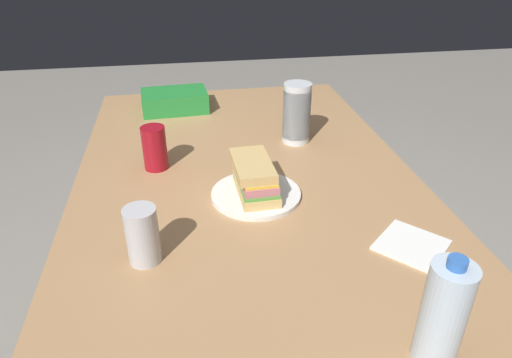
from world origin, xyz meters
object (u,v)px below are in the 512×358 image
object	(u,v)px
dining_table	(249,212)
chip_bag	(175,101)
sandwich	(255,177)
soda_can_silver	(143,235)
soda_can_red	(155,148)
paper_plate	(256,194)
plastic_cup_stack	(297,113)
water_bottle_tall	(443,314)

from	to	relation	value
dining_table	chip_bag	world-z (taller)	chip_bag
sandwich	chip_bag	xyz separation A→B (m)	(0.64, 0.19, -0.02)
sandwich	soda_can_silver	distance (m)	0.33
dining_table	sandwich	size ratio (longest dim) A/B	8.27
dining_table	soda_can_red	xyz separation A→B (m)	(0.12, 0.24, 0.16)
paper_plate	sandwich	bearing A→B (deg)	28.67
dining_table	sandwich	distance (m)	0.17
paper_plate	soda_can_red	size ratio (longest dim) A/B	1.84
soda_can_red	plastic_cup_stack	bearing A→B (deg)	-75.57
soda_can_red	soda_can_silver	xyz separation A→B (m)	(-0.40, 0.01, 0.00)
dining_table	chip_bag	xyz separation A→B (m)	(0.56, 0.18, 0.13)
paper_plate	dining_table	bearing A→B (deg)	5.34
water_bottle_tall	soda_can_silver	distance (m)	0.56
paper_plate	chip_bag	xyz separation A→B (m)	(0.64, 0.19, 0.03)
dining_table	paper_plate	world-z (taller)	paper_plate
chip_bag	soda_can_silver	size ratio (longest dim) A/B	1.89
paper_plate	plastic_cup_stack	distance (m)	0.36
sandwich	soda_can_silver	size ratio (longest dim) A/B	1.52
paper_plate	soda_can_silver	size ratio (longest dim) A/B	1.84
dining_table	soda_can_red	size ratio (longest dim) A/B	12.53
sandwich	plastic_cup_stack	distance (m)	0.35
chip_bag	soda_can_red	bearing A→B (deg)	78.69
chip_bag	water_bottle_tall	bearing A→B (deg)	104.46
chip_bag	soda_can_silver	xyz separation A→B (m)	(-0.84, 0.07, 0.03)
soda_can_red	plastic_cup_stack	distance (m)	0.44
soda_can_red	soda_can_silver	distance (m)	0.40
water_bottle_tall	paper_plate	bearing A→B (deg)	20.46
dining_table	chip_bag	bearing A→B (deg)	18.00
soda_can_red	soda_can_silver	bearing A→B (deg)	178.05
plastic_cup_stack	soda_can_silver	bearing A→B (deg)	139.40
paper_plate	sandwich	distance (m)	0.05
paper_plate	soda_can_red	bearing A→B (deg)	51.61
plastic_cup_stack	paper_plate	bearing A→B (deg)	150.06
soda_can_red	plastic_cup_stack	world-z (taller)	plastic_cup_stack
paper_plate	soda_can_red	xyz separation A→B (m)	(0.20, 0.25, 0.05)
paper_plate	chip_bag	world-z (taller)	chip_bag
chip_bag	water_bottle_tall	xyz separation A→B (m)	(-1.16, -0.39, 0.06)
dining_table	water_bottle_tall	distance (m)	0.66
plastic_cup_stack	soda_can_silver	distance (m)	0.67
paper_plate	soda_can_silver	bearing A→B (deg)	128.08
water_bottle_tall	soda_can_silver	bearing A→B (deg)	55.10
plastic_cup_stack	sandwich	bearing A→B (deg)	149.48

